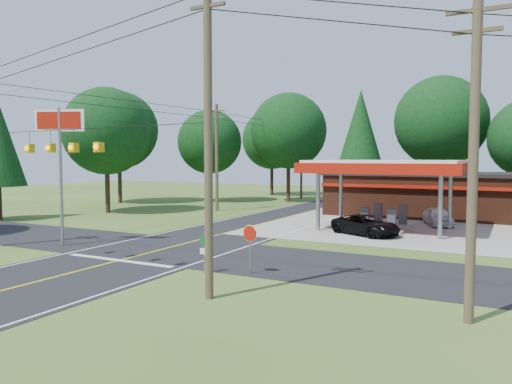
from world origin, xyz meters
The scene contains 17 objects.
ground centered at (0.00, 0.00, 0.00)m, with size 120.00×120.00×0.00m, color #385B20.
main_highway centered at (0.00, 0.00, 0.01)m, with size 8.00×120.00×0.02m, color black.
cross_road centered at (0.00, 0.00, 0.01)m, with size 70.00×7.00×0.02m, color black.
lane_center_yellow centered at (0.00, 0.00, 0.03)m, with size 0.15×110.00×0.00m, color yellow.
gas_canopy centered at (9.00, 13.00, 4.27)m, with size 10.60×7.40×4.88m.
convenience_store centered at (10.00, 22.98, 1.92)m, with size 16.40×7.55×3.80m.
utility_pole_near_right centered at (7.50, -7.00, 5.96)m, with size 1.80×0.30×11.50m.
utility_pole_far_left centered at (-8.00, 18.00, 5.20)m, with size 1.80×0.30×10.00m.
utility_pole_right_b centered at (16.00, -5.50, 5.20)m, with size 1.80×0.30×10.00m.
utility_pole_north centered at (-6.50, 35.00, 4.75)m, with size 0.30×0.30×9.50m.
overhead_beacons centered at (-1.00, -6.00, 6.21)m, with size 17.04×2.04×1.03m.
treeline_backdrop centered at (0.82, 24.01, 7.49)m, with size 70.27×51.59×13.30m.
suv_car centered at (8.50, 10.00, 0.66)m, with size 4.72×4.72×1.31m, color black.
sedan_car centered at (12.00, 17.00, 0.68)m, with size 4.00×4.00×1.36m, color white.
big_stop_sign centered at (-5.78, -2.01, 5.97)m, with size 2.75×1.15×7.87m.
octagonal_stop_sign centered at (7.00, -3.01, 1.61)m, with size 0.76×0.17×2.17m.
route_sign_post centered at (5.20, -3.89, 1.12)m, with size 0.39×0.09×1.90m.
Camera 1 is at (17.23, -21.81, 5.08)m, focal length 35.00 mm.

